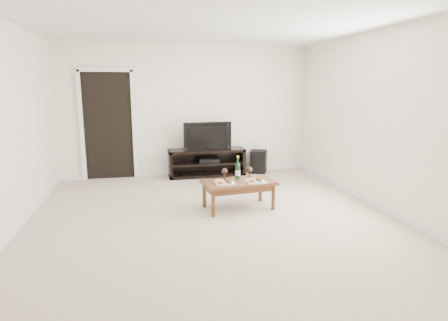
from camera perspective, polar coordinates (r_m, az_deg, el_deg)
floor at (r=5.18m, az=-1.58°, el=-8.97°), size 5.50×5.50×0.00m
back_wall at (r=7.61m, az=-5.53°, el=7.56°), size 5.00×0.04×2.60m
ceiling at (r=4.93m, az=-1.76°, el=20.94°), size 5.00×5.50×0.04m
doorway at (r=7.58m, az=-17.21°, el=5.00°), size 0.90×0.02×2.05m
media_console at (r=7.53m, az=-2.65°, el=-0.33°), size 1.52×0.45×0.55m
television at (r=7.44m, az=-2.69°, el=3.83°), size 0.96×0.19×0.55m
av_receiver at (r=7.52m, az=-2.21°, el=0.05°), size 0.44×0.36×0.08m
subwoofer at (r=7.85m, az=5.27°, el=-0.15°), size 0.42×0.42×0.47m
coffee_table at (r=5.56m, az=2.21°, el=-5.25°), size 1.11×0.69×0.42m
plate_left at (r=5.37m, az=0.10°, el=-3.16°), size 0.27×0.27×0.07m
plate_right at (r=5.47m, az=4.84°, el=-2.93°), size 0.27×0.27×0.07m
wine_bottle at (r=5.62m, az=2.10°, el=-1.02°), size 0.07×0.07×0.35m
goblet_left at (r=5.59m, az=0.08°, el=-2.03°), size 0.09×0.09×0.17m
goblet_right at (r=5.70m, az=3.89°, el=-1.79°), size 0.09×0.09×0.17m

